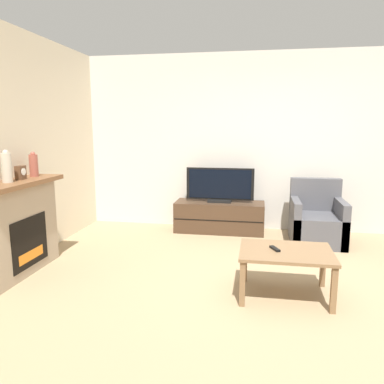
# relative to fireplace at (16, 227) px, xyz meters

# --- Properties ---
(ground_plane) EXTENTS (24.00, 24.00, 0.00)m
(ground_plane) POSITION_rel_fireplace_xyz_m (2.78, -0.01, -0.53)
(ground_plane) COLOR #9E8460
(wall_back) EXTENTS (12.00, 0.06, 2.70)m
(wall_back) POSITION_rel_fireplace_xyz_m (2.78, 2.38, 0.82)
(wall_back) COLOR beige
(wall_back) RESTS_ON ground
(fireplace) EXTENTS (0.42, 1.25, 1.03)m
(fireplace) POSITION_rel_fireplace_xyz_m (0.00, 0.00, 0.00)
(fireplace) COLOR tan
(fireplace) RESTS_ON ground
(mantel_vase_centre_left) EXTENTS (0.10, 0.10, 0.34)m
(mantel_vase_centre_left) POSITION_rel_fireplace_xyz_m (0.02, -0.09, 0.66)
(mantel_vase_centre_left) COLOR beige
(mantel_vase_centre_left) RESTS_ON fireplace
(mantel_vase_right) EXTENTS (0.10, 0.10, 0.29)m
(mantel_vase_right) POSITION_rel_fireplace_xyz_m (0.02, 0.37, 0.64)
(mantel_vase_right) COLOR #994C3D
(mantel_vase_right) RESTS_ON fireplace
(mantel_clock) EXTENTS (0.08, 0.11, 0.15)m
(mantel_clock) POSITION_rel_fireplace_xyz_m (0.02, 0.12, 0.58)
(mantel_clock) COLOR brown
(mantel_clock) RESTS_ON fireplace
(tv_stand) EXTENTS (1.35, 0.49, 0.46)m
(tv_stand) POSITION_rel_fireplace_xyz_m (1.99, 2.07, -0.30)
(tv_stand) COLOR #422D1E
(tv_stand) RESTS_ON ground
(tv) EXTENTS (1.02, 0.18, 0.52)m
(tv) POSITION_rel_fireplace_xyz_m (1.99, 2.06, 0.18)
(tv) COLOR black
(tv) RESTS_ON tv_stand
(armchair) EXTENTS (0.70, 0.76, 0.86)m
(armchair) POSITION_rel_fireplace_xyz_m (3.37, 1.77, -0.24)
(armchair) COLOR #4C4C51
(armchair) RESTS_ON ground
(coffee_table) EXTENTS (0.86, 0.64, 0.45)m
(coffee_table) POSITION_rel_fireplace_xyz_m (2.83, -0.05, -0.14)
(coffee_table) COLOR brown
(coffee_table) RESTS_ON ground
(remote) EXTENTS (0.10, 0.15, 0.02)m
(remote) POSITION_rel_fireplace_xyz_m (2.72, -0.05, -0.07)
(remote) COLOR black
(remote) RESTS_ON coffee_table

